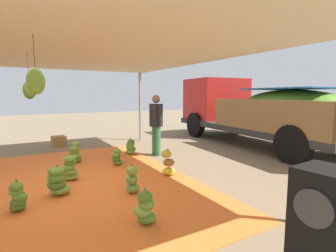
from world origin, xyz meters
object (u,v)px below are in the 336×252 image
Objects in this scene: banana_bunch_4 at (145,208)px; speaker_stack at (326,236)px; banana_bunch_6 at (168,164)px; worker_1 at (156,120)px; banana_bunch_0 at (75,153)px; banana_bunch_3 at (70,168)px; banana_bunch_10 at (117,157)px; banana_bunch_5 at (131,147)px; cargo_truck_main at (254,109)px; banana_bunch_2 at (58,182)px; crate_0 at (59,141)px; banana_bunch_7 at (18,198)px; banana_bunch_8 at (132,181)px.

speaker_stack reaches higher than banana_bunch_4.
banana_bunch_6 is 0.34× the size of worker_1.
banana_bunch_0 is 1.41m from banana_bunch_3.
banana_bunch_4 is at bearing -11.70° from banana_bunch_10.
banana_bunch_5 is 4.59m from cargo_truck_main.
banana_bunch_3 is 4.52m from speaker_stack.
worker_1 is at bearing 113.30° from banana_bunch_3.
banana_bunch_6 reaches higher than banana_bunch_5.
worker_1 is (-0.48, 1.35, 0.80)m from banana_bunch_10.
banana_bunch_2 is 4.70m from crate_0.
crate_0 is at bearing -141.65° from worker_1.
speaker_stack is (3.61, -0.57, 0.32)m from banana_bunch_6.
cargo_truck_main is at bearing 88.42° from worker_1.
banana_bunch_4 is 6.34m from crate_0.
banana_bunch_10 is (-1.32, 1.51, -0.04)m from banana_bunch_2.
banana_bunch_10 reaches higher than crate_0.
banana_bunch_3 is 3.96m from crate_0.
banana_bunch_7 is 2.70m from banana_bunch_10.
banana_bunch_8 is (-1.11, 0.26, 0.01)m from banana_bunch_4.
speaker_stack is at bearing -8.90° from banana_bunch_6.
banana_bunch_3 is 1.11× the size of banana_bunch_4.
banana_bunch_8 reaches higher than banana_bunch_10.
banana_bunch_2 is at bearing -44.86° from banana_bunch_5.
worker_1 is at bearing 38.35° from crate_0.
banana_bunch_0 reaches higher than banana_bunch_10.
crate_0 is (-4.64, -1.63, -0.09)m from banana_bunch_6.
worker_1 is at bearing 167.46° from speaker_stack.
banana_bunch_3 is at bearing -162.76° from speaker_stack.
speaker_stack is at bearing -43.55° from cargo_truck_main.
banana_bunch_8 is 3.09m from speaker_stack.
banana_bunch_5 is at bearing -127.01° from worker_1.
banana_bunch_5 is 0.96× the size of banana_bunch_7.
banana_bunch_0 is 5.76m from speaker_stack.
speaker_stack is (1.92, 0.76, 0.35)m from banana_bunch_4.
banana_bunch_3 is 0.33× the size of worker_1.
banana_bunch_5 is 2.91m from crate_0.
crate_0 is (-8.25, -1.06, -0.41)m from speaker_stack.
banana_bunch_5 is 5.89m from speaker_stack.
speaker_stack is (4.91, 0.15, 0.37)m from banana_bunch_10.
banana_bunch_3 reaches higher than banana_bunch_5.
banana_bunch_4 is 1.98m from banana_bunch_7.
banana_bunch_8 is 1.92m from banana_bunch_10.
banana_bunch_5 is at bearing 158.82° from banana_bunch_8.
worker_1 is 3.63× the size of crate_0.
banana_bunch_3 is at bearing 155.69° from banana_bunch_2.
banana_bunch_2 is at bearing -116.16° from banana_bunch_8.
banana_bunch_0 is 1.24× the size of banana_bunch_10.
worker_1 is at bearing 122.23° from banana_bunch_2.
crate_0 is (-6.33, -0.30, -0.06)m from banana_bunch_4.
banana_bunch_6 is 1.09× the size of banana_bunch_8.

